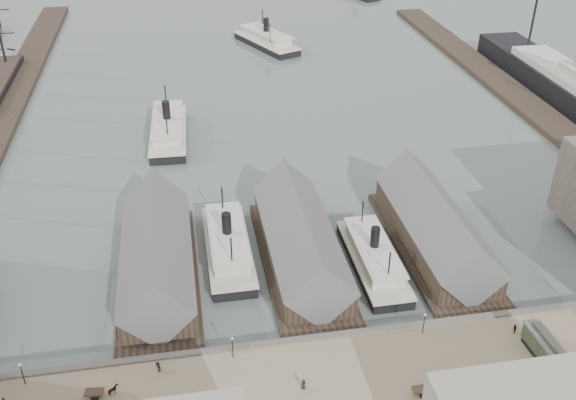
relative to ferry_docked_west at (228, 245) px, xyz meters
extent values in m
plane|color=#525F5C|center=(13.00, -21.94, -2.30)|extent=(900.00, 900.00, 0.00)
cube|color=#59544C|center=(13.00, -27.14, -1.15)|extent=(180.00, 1.20, 2.30)
cube|color=#2D231C|center=(-55.00, 78.06, -1.50)|extent=(10.00, 220.00, 1.60)
cube|color=#2D231C|center=(91.00, 68.06, -1.50)|extent=(10.00, 180.00, 1.60)
cube|color=#2D231C|center=(-13.00, -5.94, -1.70)|extent=(14.00, 42.00, 1.20)
cube|color=#2D231C|center=(-13.00, -4.94, 1.40)|extent=(12.00, 36.00, 5.00)
cube|color=#59595B|center=(-13.00, -4.94, 4.00)|extent=(12.60, 37.00, 12.60)
cube|color=#2D231C|center=(13.00, -5.94, -1.70)|extent=(14.00, 42.00, 1.20)
cube|color=#2D231C|center=(13.00, -4.94, 1.40)|extent=(12.00, 36.00, 5.00)
cube|color=#59595B|center=(13.00, -4.94, 4.00)|extent=(12.60, 37.00, 12.60)
cube|color=#2D231C|center=(39.00, -5.94, -1.70)|extent=(14.00, 42.00, 1.20)
cube|color=#2D231C|center=(39.00, -4.94, 1.40)|extent=(12.00, 36.00, 5.00)
cube|color=#59595B|center=(39.00, -4.94, 4.00)|extent=(12.60, 37.00, 12.60)
cylinder|color=black|center=(-32.00, -28.94, 1.50)|extent=(0.16, 0.16, 3.60)
sphere|color=silver|center=(-32.00, -28.94, 3.40)|extent=(0.44, 0.44, 0.44)
cylinder|color=black|center=(-2.00, -28.94, 1.50)|extent=(0.16, 0.16, 3.60)
sphere|color=silver|center=(-2.00, -28.94, 3.40)|extent=(0.44, 0.44, 0.44)
cylinder|color=black|center=(28.00, -28.94, 1.50)|extent=(0.16, 0.16, 3.60)
sphere|color=silver|center=(28.00, -28.94, 3.40)|extent=(0.44, 0.44, 0.44)
cube|color=black|center=(0.00, 0.00, -1.42)|extent=(7.85, 27.46, 1.77)
cube|color=silver|center=(0.00, 0.00, -0.14)|extent=(8.24, 27.46, 0.49)
cube|color=silver|center=(0.00, 0.00, 1.23)|extent=(6.38, 19.62, 2.16)
cube|color=silver|center=(0.00, 0.00, 2.61)|extent=(6.87, 21.58, 0.39)
cylinder|color=black|center=(0.00, 0.00, 4.76)|extent=(1.77, 1.77, 4.41)
cylinder|color=black|center=(0.00, 8.83, 4.57)|extent=(0.29, 0.29, 5.88)
cylinder|color=black|center=(0.00, -8.83, 4.57)|extent=(0.29, 0.29, 5.88)
cube|color=black|center=(26.00, -8.56, -1.47)|extent=(7.38, 25.82, 1.66)
cube|color=silver|center=(26.00, -8.56, -0.27)|extent=(7.74, 25.82, 0.46)
cube|color=silver|center=(26.00, -8.56, 1.02)|extent=(5.99, 18.44, 2.03)
cube|color=silver|center=(26.00, -8.56, 2.31)|extent=(6.45, 20.28, 0.37)
cylinder|color=black|center=(26.00, -8.56, 4.34)|extent=(1.66, 1.66, 4.15)
cylinder|color=black|center=(26.00, -0.27, 4.16)|extent=(0.28, 0.28, 5.53)
cylinder|color=black|center=(26.00, -16.86, 4.16)|extent=(0.28, 0.28, 5.53)
cube|color=black|center=(-10.18, 53.75, -1.33)|extent=(9.67, 30.31, 1.93)
cube|color=silver|center=(-10.18, 53.75, 0.06)|extent=(10.10, 30.33, 0.54)
cube|color=silver|center=(-10.18, 53.75, 1.56)|extent=(7.75, 21.68, 2.36)
cube|color=silver|center=(-10.18, 53.75, 3.06)|extent=(8.36, 23.85, 0.43)
cylinder|color=black|center=(-10.18, 53.75, 5.42)|extent=(1.93, 1.93, 4.82)
cylinder|color=black|center=(-10.18, 63.40, 5.21)|extent=(0.32, 0.32, 6.43)
cylinder|color=black|center=(-10.18, 44.10, 5.21)|extent=(0.32, 0.32, 6.43)
cube|color=black|center=(25.75, 123.75, -1.31)|extent=(20.58, 31.67, 1.98)
cube|color=silver|center=(25.75, 123.75, 0.12)|extent=(20.98, 31.85, 0.55)
cube|color=silver|center=(25.75, 123.75, 1.66)|extent=(15.49, 22.97, 2.42)
cube|color=silver|center=(25.75, 123.75, 3.19)|extent=(16.88, 25.20, 0.44)
cylinder|color=black|center=(25.75, 123.75, 5.61)|extent=(1.98, 1.98, 4.94)
cylinder|color=black|center=(25.75, 133.64, 5.39)|extent=(0.33, 0.33, 6.59)
cylinder|color=black|center=(25.75, 113.87, 5.39)|extent=(0.33, 0.33, 6.59)
cube|color=black|center=(105.00, 55.66, 0.86)|extent=(13.67, 99.92, 6.31)
cube|color=black|center=(43.84, -38.09, 0.11)|extent=(2.85, 9.81, 0.82)
cube|color=#323D2C|center=(43.84, -38.09, 1.85)|extent=(2.98, 10.33, 2.66)
cube|color=#59595B|center=(43.84, -38.09, 3.33)|extent=(3.20, 10.75, 0.31)
imported|color=black|center=(-19.31, -33.03, 0.43)|extent=(1.45, 1.32, 1.47)
cube|color=#3F2D21|center=(-21.90, -33.31, 0.60)|extent=(2.74, 1.76, 0.25)
cylinder|color=black|center=(-21.83, -34.00, 0.25)|extent=(1.10, 0.20, 1.10)
cylinder|color=black|center=(-21.97, -32.61, 0.25)|extent=(1.10, 0.20, 1.10)
imported|color=black|center=(-6.65, -37.23, 0.42)|extent=(1.80, 1.04, 1.44)
cube|color=#3F2D21|center=(-9.21, -36.81, 0.60)|extent=(2.81, 1.90, 0.25)
cylinder|color=black|center=(-9.10, -36.12, 0.25)|extent=(1.10, 0.26, 1.10)
imported|color=black|center=(25.97, -40.87, 0.48)|extent=(1.34, 1.56, 1.56)
cube|color=#3F2D21|center=(23.37, -40.84, 0.60)|extent=(2.62, 1.53, 0.25)
cylinder|color=black|center=(23.36, -41.54, 0.25)|extent=(1.10, 0.09, 1.10)
cylinder|color=black|center=(23.37, -40.14, 0.25)|extent=(1.10, 0.09, 1.10)
imported|color=black|center=(-13.08, -29.94, 0.60)|extent=(1.30, 1.30, 1.80)
imported|color=black|center=(7.23, -36.85, 0.54)|extent=(0.97, 0.85, 1.68)
imported|color=black|center=(42.08, -31.54, 0.52)|extent=(0.83, 0.94, 1.64)
camera|label=1|loc=(-6.19, -99.63, 70.07)|focal=40.00mm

